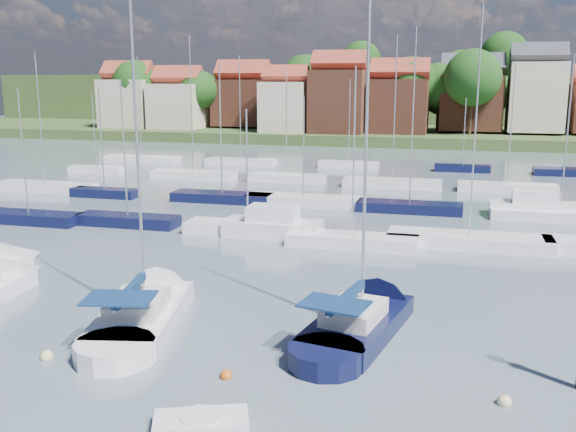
# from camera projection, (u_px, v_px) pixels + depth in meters

# --- Properties ---
(ground) EXTENTS (260.00, 260.00, 0.00)m
(ground) POSITION_uv_depth(u_px,v_px,m) (380.00, 193.00, 63.57)
(ground) COLOR #4E6069
(ground) RESTS_ON ground
(sailboat_centre) EXTENTS (5.72, 12.76, 16.74)m
(sailboat_centre) POSITION_uv_depth(u_px,v_px,m) (151.00, 305.00, 31.05)
(sailboat_centre) COLOR white
(sailboat_centre) RESTS_ON ground
(sailboat_navy) EXTENTS (5.24, 12.06, 16.19)m
(sailboat_navy) POSITION_uv_depth(u_px,v_px,m) (368.00, 316.00, 29.65)
(sailboat_navy) COLOR black
(sailboat_navy) RESTS_ON ground
(tender) EXTENTS (3.33, 2.42, 0.65)m
(tender) POSITION_uv_depth(u_px,v_px,m) (201.00, 424.00, 20.56)
(tender) COLOR white
(tender) RESTS_ON ground
(buoy_c) EXTENTS (0.54, 0.54, 0.54)m
(buoy_c) POSITION_uv_depth(u_px,v_px,m) (47.00, 359.00, 25.93)
(buoy_c) COLOR beige
(buoy_c) RESTS_ON ground
(buoy_d) EXTENTS (0.46, 0.46, 0.46)m
(buoy_d) POSITION_uv_depth(u_px,v_px,m) (226.00, 378.00, 24.28)
(buoy_d) COLOR #D85914
(buoy_d) RESTS_ON ground
(buoy_e) EXTENTS (0.52, 0.52, 0.52)m
(buoy_e) POSITION_uv_depth(u_px,v_px,m) (356.00, 310.00, 31.38)
(buoy_e) COLOR #D85914
(buoy_e) RESTS_ON ground
(buoy_f) EXTENTS (0.50, 0.50, 0.50)m
(buoy_f) POSITION_uv_depth(u_px,v_px,m) (504.00, 404.00, 22.29)
(buoy_f) COLOR beige
(buoy_f) RESTS_ON ground
(marina_field) EXTENTS (79.62, 41.41, 15.93)m
(marina_field) POSITION_uv_depth(u_px,v_px,m) (395.00, 198.00, 58.41)
(marina_field) COLOR white
(marina_field) RESTS_ON ground
(far_shore_town) EXTENTS (212.46, 90.00, 22.27)m
(far_shore_town) POSITION_uv_depth(u_px,v_px,m) (438.00, 107.00, 149.65)
(far_shore_town) COLOR #45542A
(far_shore_town) RESTS_ON ground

